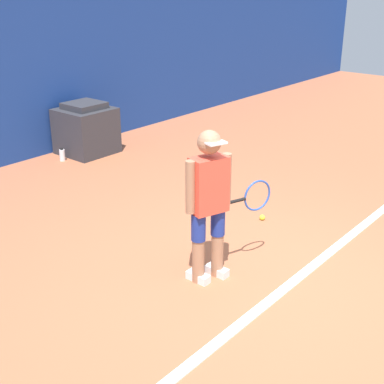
{
  "coord_description": "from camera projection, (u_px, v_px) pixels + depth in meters",
  "views": [
    {
      "loc": [
        -3.92,
        -2.35,
        2.75
      ],
      "look_at": [
        -0.33,
        0.66,
        0.86
      ],
      "focal_mm": 50.0,
      "sensor_mm": 36.0,
      "label": 1
    }
  ],
  "objects": [
    {
      "name": "ground_plane",
      "position": [
        266.0,
        280.0,
        5.22
      ],
      "size": [
        24.0,
        24.0,
        0.0
      ],
      "primitive_type": "plane",
      "color": "#B76642"
    },
    {
      "name": "court_baseline",
      "position": [
        286.0,
        287.0,
        5.08
      ],
      "size": [
        21.6,
        0.1,
        0.01
      ],
      "color": "white",
      "rests_on": "ground_plane"
    },
    {
      "name": "tennis_player",
      "position": [
        210.0,
        200.0,
        4.95
      ],
      "size": [
        0.94,
        0.4,
        1.5
      ],
      "rotation": [
        0.0,
        0.0,
        -0.32
      ],
      "color": "#A37556",
      "rests_on": "ground_plane"
    },
    {
      "name": "tennis_ball",
      "position": [
        262.0,
        217.0,
        6.48
      ],
      "size": [
        0.07,
        0.07,
        0.07
      ],
      "color": "#D1E533",
      "rests_on": "ground_plane"
    },
    {
      "name": "covered_chair",
      "position": [
        86.0,
        129.0,
        8.82
      ],
      "size": [
        0.81,
        0.81,
        0.85
      ],
      "color": "#333338",
      "rests_on": "ground_plane"
    },
    {
      "name": "water_bottle",
      "position": [
        62.0,
        155.0,
        8.54
      ],
      "size": [
        0.09,
        0.09,
        0.21
      ],
      "color": "white",
      "rests_on": "ground_plane"
    }
  ]
}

